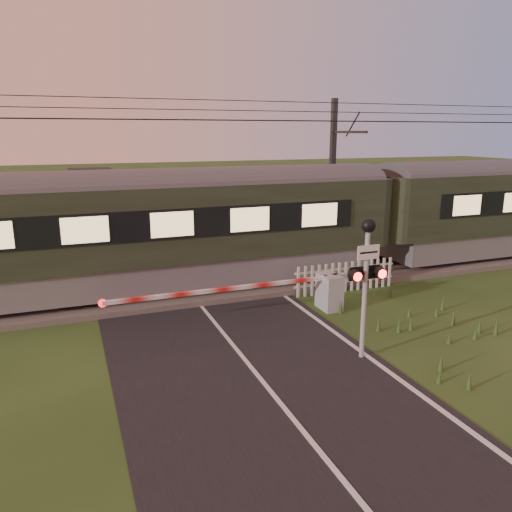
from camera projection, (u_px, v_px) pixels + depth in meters
name	position (u px, v px, depth m)	size (l,w,h in m)	color
ground	(260.00, 379.00, 10.68)	(160.00, 160.00, 0.00)	#253F18
road	(264.00, 383.00, 10.47)	(6.00, 140.00, 0.03)	black
track_bed	(188.00, 289.00, 16.55)	(140.00, 3.40, 0.39)	#47423D
overhead_wires	(182.00, 112.00, 15.19)	(120.00, 0.62, 0.62)	black
train	(374.00, 215.00, 18.52)	(39.98, 2.76, 3.72)	slate
boom_gate	(317.00, 291.00, 14.62)	(7.51, 0.82, 1.09)	gray
crossing_signal	(366.00, 264.00, 11.14)	(0.84, 0.35, 3.30)	gray
picket_fence	(345.00, 277.00, 16.40)	(3.69, 0.08, 1.01)	silver
catenary_mast	(333.00, 178.00, 20.05)	(0.20, 2.45, 6.42)	#2D2D30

